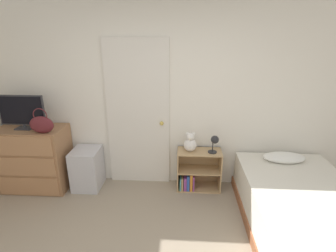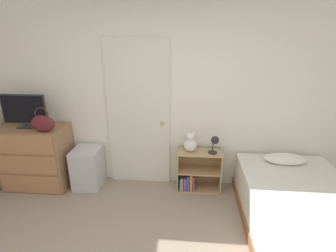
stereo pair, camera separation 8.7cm
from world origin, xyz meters
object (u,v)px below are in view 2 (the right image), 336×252
object	(u,v)px
tv	(24,110)
handbag	(43,123)
dresser	(37,157)
teddy_bear	(190,143)
bookshelf	(195,173)
storage_bin	(88,167)
bed	(301,211)
desk_lamp	(215,142)

from	to	relation	value
tv	handbag	distance (m)	0.39
handbag	tv	bearing A→B (deg)	155.37
dresser	teddy_bear	world-z (taller)	dresser
dresser	teddy_bear	size ratio (longest dim) A/B	3.31
bookshelf	storage_bin	bearing A→B (deg)	-177.54
tv	storage_bin	xyz separation A→B (m)	(0.78, 0.05, -0.86)
dresser	bookshelf	distance (m)	2.30
dresser	storage_bin	distance (m)	0.75
storage_bin	bed	bearing A→B (deg)	-14.89
bed	dresser	bearing A→B (deg)	168.86
storage_bin	bookshelf	bearing A→B (deg)	2.46
tv	desk_lamp	xyz separation A→B (m)	(2.59, 0.07, -0.39)
handbag	teddy_bear	world-z (taller)	handbag
bed	teddy_bear	bearing A→B (deg)	147.90
tv	teddy_bear	distance (m)	2.31
bookshelf	bed	world-z (taller)	bed
bookshelf	teddy_bear	bearing A→B (deg)	-175.78
handbag	dresser	bearing A→B (deg)	149.50
tv	desk_lamp	size ratio (longest dim) A/B	2.47
bookshelf	bed	distance (m)	1.41
tv	bookshelf	world-z (taller)	tv
bookshelf	dresser	bearing A→B (deg)	-177.21
tv	storage_bin	distance (m)	1.17
dresser	teddy_bear	bearing A→B (deg)	2.73
storage_bin	desk_lamp	xyz separation A→B (m)	(1.80, 0.02, 0.47)
handbag	storage_bin	xyz separation A→B (m)	(0.45, 0.21, -0.74)
teddy_bear	bed	world-z (taller)	teddy_bear
desk_lamp	teddy_bear	bearing A→B (deg)	172.23
dresser	desk_lamp	world-z (taller)	dresser
dresser	bed	size ratio (longest dim) A/B	0.48
storage_bin	dresser	bearing A→B (deg)	-176.51
bed	desk_lamp	bearing A→B (deg)	141.29
storage_bin	teddy_bear	world-z (taller)	teddy_bear
storage_bin	tv	bearing A→B (deg)	-176.01
dresser	bookshelf	world-z (taller)	dresser
dresser	storage_bin	size ratio (longest dim) A/B	1.56
dresser	desk_lamp	xyz separation A→B (m)	(2.53, 0.06, 0.31)
dresser	tv	xyz separation A→B (m)	(-0.06, -0.01, 0.70)
teddy_bear	desk_lamp	distance (m)	0.34
handbag	bookshelf	world-z (taller)	handbag
teddy_bear	desk_lamp	world-z (taller)	teddy_bear
dresser	storage_bin	bearing A→B (deg)	3.49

